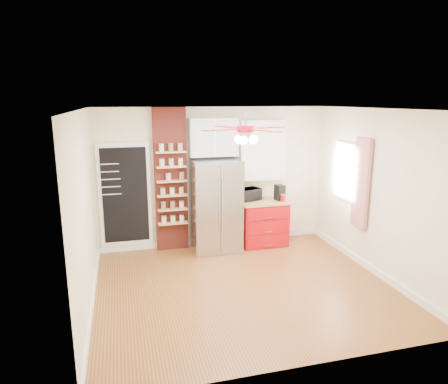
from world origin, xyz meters
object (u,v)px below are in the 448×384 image
object	(u,v)px
fridge	(216,206)
toaster_oven	(249,194)
canister_left	(283,198)
red_cabinet	(263,222)
coffee_maker	(280,193)
ceiling_fan	(245,129)
pantry_jar_oats	(168,177)

from	to	relation	value
fridge	toaster_oven	size ratio (longest dim) A/B	4.15
fridge	canister_left	xyz separation A→B (m)	(1.31, -0.13, 0.09)
red_cabinet	coffee_maker	world-z (taller)	coffee_maker
ceiling_fan	coffee_maker	bearing A→B (deg)	52.76
toaster_oven	canister_left	xyz separation A→B (m)	(0.59, -0.28, -0.05)
ceiling_fan	toaster_oven	world-z (taller)	ceiling_fan
ceiling_fan	canister_left	bearing A→B (deg)	50.11
coffee_maker	canister_left	world-z (taller)	coffee_maker
red_cabinet	coffee_maker	bearing A→B (deg)	-9.32
toaster_oven	coffee_maker	world-z (taller)	coffee_maker
fridge	canister_left	world-z (taller)	fridge
fridge	coffee_maker	distance (m)	1.30
coffee_maker	pantry_jar_oats	bearing A→B (deg)	165.04
fridge	canister_left	distance (m)	1.32
fridge	red_cabinet	distance (m)	1.06
fridge	coffee_maker	xyz separation A→B (m)	(1.29, -0.00, 0.18)
fridge	red_cabinet	xyz separation A→B (m)	(0.97, 0.05, -0.42)
coffee_maker	toaster_oven	bearing A→B (deg)	153.47
fridge	ceiling_fan	bearing A→B (deg)	-88.24
toaster_oven	pantry_jar_oats	xyz separation A→B (m)	(-1.57, -0.01, 0.42)
toaster_oven	pantry_jar_oats	distance (m)	1.63
fridge	red_cabinet	bearing A→B (deg)	2.95
ceiling_fan	toaster_oven	xyz separation A→B (m)	(0.66, 1.79, -1.41)
ceiling_fan	canister_left	size ratio (longest dim) A/B	10.81
red_cabinet	toaster_oven	bearing A→B (deg)	157.36
fridge	pantry_jar_oats	distance (m)	1.04
canister_left	pantry_jar_oats	size ratio (longest dim) A/B	0.98
fridge	canister_left	size ratio (longest dim) A/B	13.51
fridge	toaster_oven	xyz separation A→B (m)	(0.71, 0.16, 0.14)
ceiling_fan	fridge	bearing A→B (deg)	91.76
coffee_maker	pantry_jar_oats	distance (m)	2.19
ceiling_fan	coffee_maker	world-z (taller)	ceiling_fan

